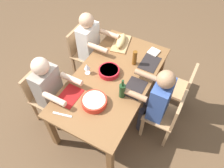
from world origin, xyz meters
TOP-DOWN VIEW (x-y plane):
  - ground_plane at (0.00, 0.00)m, footprint 8.00×8.00m
  - dining_table at (0.00, 0.00)m, footprint 1.77×0.96m
  - chair_far_center at (0.00, 0.80)m, footprint 0.40×0.40m
  - diner_far_center at (-0.00, 0.62)m, footprint 0.41×0.53m
  - chair_near_right at (0.49, -0.80)m, footprint 0.40×0.40m
  - diner_near_right at (0.49, -0.62)m, footprint 0.41×0.53m
  - chair_far_left at (-0.49, 0.80)m, footprint 0.40×0.40m
  - chair_near_left at (-0.49, -0.80)m, footprint 0.40×0.40m
  - diner_near_left at (-0.49, -0.62)m, footprint 0.41×0.53m
  - serving_bowl_salad at (-0.06, -0.08)m, footprint 0.27×0.27m
  - serving_bowl_pasta at (0.44, -0.00)m, footprint 0.30×0.30m
  - cutting_board at (-0.65, -0.20)m, footprint 0.44×0.30m
  - bread_loaf at (-0.65, -0.20)m, footprint 0.34×0.17m
  - wine_bottle at (0.18, 0.23)m, footprint 0.08×0.08m
  - beer_bottle at (-0.38, 0.14)m, footprint 0.06×0.06m
  - wine_glass at (0.07, -0.33)m, footprint 0.08×0.08m
  - placemat_far_center at (0.00, 0.32)m, footprint 0.32×0.23m
  - placemat_near_right at (0.49, -0.32)m, footprint 0.32×0.23m
  - placemat_far_left at (-0.49, 0.32)m, footprint 0.32×0.23m
  - carving_knife at (0.74, -0.24)m, footprint 0.08×0.23m
  - napkin_stack at (-0.71, 0.29)m, footprint 0.16×0.16m

SIDE VIEW (x-z plane):
  - ground_plane at x=0.00m, z-range 0.00..0.00m
  - chair_far_center at x=0.00m, z-range 0.06..0.91m
  - chair_near_right at x=0.49m, z-range 0.06..0.91m
  - chair_far_left at x=-0.49m, z-range 0.06..0.91m
  - chair_near_left at x=-0.49m, z-range 0.06..0.91m
  - dining_table at x=0.00m, z-range 0.29..1.03m
  - diner_far_center at x=0.00m, z-range 0.10..1.30m
  - diner_near_right at x=0.49m, z-range 0.10..1.30m
  - diner_near_left at x=-0.49m, z-range 0.10..1.30m
  - placemat_far_center at x=0.00m, z-range 0.74..0.75m
  - placemat_near_right at x=0.49m, z-range 0.74..0.75m
  - placemat_far_left at x=-0.49m, z-range 0.74..0.75m
  - carving_knife at x=0.74m, z-range 0.74..0.75m
  - cutting_board at x=-0.65m, z-range 0.74..0.76m
  - napkin_stack at x=-0.71m, z-range 0.74..0.76m
  - serving_bowl_salad at x=-0.06m, z-range 0.75..0.82m
  - serving_bowl_pasta at x=0.44m, z-range 0.75..0.83m
  - bread_loaf at x=-0.65m, z-range 0.76..0.85m
  - wine_bottle at x=0.18m, z-range 0.70..0.99m
  - beer_bottle at x=-0.38m, z-range 0.74..0.96m
  - wine_glass at x=0.07m, z-range 0.77..0.94m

